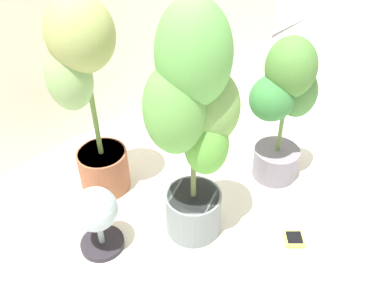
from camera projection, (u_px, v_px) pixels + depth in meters
The scene contains 6 objects.
ground_plane at pixel (220, 189), 1.98m from camera, with size 8.00×8.00×0.00m, color silver.
potted_plant_front_right at pixel (284, 103), 1.81m from camera, with size 0.38×0.27×0.73m.
potted_plant_back_left at pixel (86, 88), 1.66m from camera, with size 0.35×0.33×0.92m.
potted_plant_front_left at pixel (194, 116), 1.43m from camera, with size 0.41×0.35×1.00m.
hygrometer_box at pixel (294, 239), 1.73m from camera, with size 0.11×0.11×0.03m.
floor_fan at pixel (96, 214), 1.60m from camera, with size 0.24×0.24×0.31m.
Camera 1 is at (-1.11, -0.90, 1.39)m, focal length 38.56 mm.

